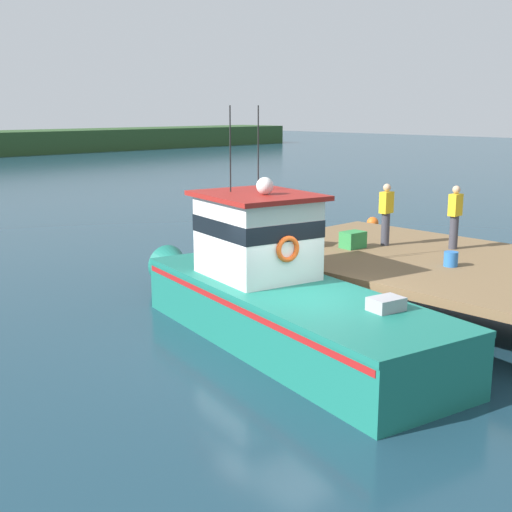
{
  "coord_description": "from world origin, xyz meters",
  "views": [
    {
      "loc": [
        -9.29,
        -8.54,
        4.73
      ],
      "look_at": [
        1.2,
        2.35,
        1.4
      ],
      "focal_mm": 47.04,
      "sensor_mm": 36.0,
      "label": 1
    }
  ],
  "objects": [
    {
      "name": "ground_plane",
      "position": [
        0.0,
        0.0,
        0.0
      ],
      "size": [
        200.0,
        200.0,
        0.0
      ],
      "primitive_type": "plane",
      "color": "#193847"
    },
    {
      "name": "dock",
      "position": [
        4.8,
        0.0,
        1.07
      ],
      "size": [
        6.0,
        9.0,
        1.2
      ],
      "color": "#4C3D2D",
      "rests_on": "ground"
    },
    {
      "name": "main_fishing_boat",
      "position": [
        0.31,
        0.91,
        1.01
      ],
      "size": [
        4.07,
        9.97,
        4.8
      ],
      "color": "#196B5B",
      "rests_on": "ground"
    },
    {
      "name": "crate_single_far",
      "position": [
        3.66,
        2.99,
        1.43
      ],
      "size": [
        0.72,
        0.64,
        0.45
      ],
      "primitive_type": "cube",
      "rotation": [
        0.0,
        0.0,
        0.4
      ],
      "color": "orange",
      "rests_on": "dock"
    },
    {
      "name": "crate_stack_near_edge",
      "position": [
        4.33,
        1.98,
        1.41
      ],
      "size": [
        0.64,
        0.49,
        0.43
      ],
      "primitive_type": "cube",
      "rotation": [
        0.0,
        0.0,
        -0.09
      ],
      "color": "#2D8442",
      "rests_on": "dock"
    },
    {
      "name": "bait_bucket",
      "position": [
        4.28,
        -0.87,
        1.37
      ],
      "size": [
        0.32,
        0.32,
        0.34
      ],
      "primitive_type": "cylinder",
      "color": "#2866B2",
      "rests_on": "dock"
    },
    {
      "name": "deckhand_by_the_boat",
      "position": [
        6.1,
        0.12,
        2.06
      ],
      "size": [
        0.36,
        0.22,
        1.63
      ],
      "color": "#383842",
      "rests_on": "dock"
    },
    {
      "name": "deckhand_further_back",
      "position": [
        5.21,
        1.6,
        2.06
      ],
      "size": [
        0.36,
        0.22,
        1.63
      ],
      "color": "#383842",
      "rests_on": "dock"
    },
    {
      "name": "mooring_buoy_inshore",
      "position": [
        12.6,
        7.4,
        0.24
      ],
      "size": [
        0.47,
        0.47,
        0.47
      ],
      "primitive_type": "sphere",
      "color": "#EA5B19",
      "rests_on": "ground"
    }
  ]
}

